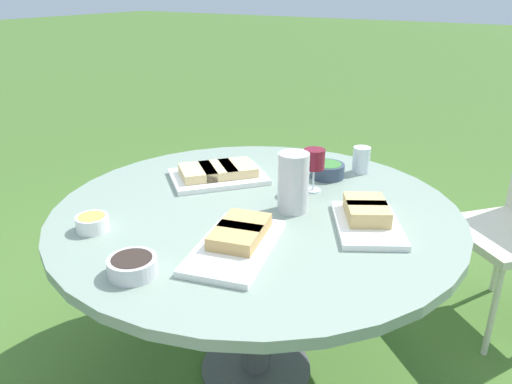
{
  "coord_description": "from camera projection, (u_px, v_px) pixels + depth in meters",
  "views": [
    {
      "loc": [
        -0.86,
        1.36,
        1.47
      ],
      "look_at": [
        0.0,
        0.0,
        0.79
      ],
      "focal_mm": 35.0,
      "sensor_mm": 36.0,
      "label": 1
    }
  ],
  "objects": [
    {
      "name": "ground_plane",
      "position": [
        256.0,
        369.0,
        2.06
      ],
      "size": [
        40.0,
        40.0,
        0.0
      ],
      "primitive_type": "plane",
      "color": "#446B2B"
    },
    {
      "name": "bowl_fries",
      "position": [
        92.0,
        222.0,
        1.6
      ],
      "size": [
        0.1,
        0.1,
        0.05
      ],
      "color": "white",
      "rests_on": "dining_table"
    },
    {
      "name": "water_pitcher",
      "position": [
        293.0,
        182.0,
        1.71
      ],
      "size": [
        0.11,
        0.11,
        0.21
      ],
      "color": "silver",
      "rests_on": "dining_table"
    },
    {
      "name": "dining_table",
      "position": [
        256.0,
        228.0,
        1.8
      ],
      "size": [
        1.44,
        1.44,
        0.73
      ],
      "color": "#4C4C51",
      "rests_on": "ground_plane"
    },
    {
      "name": "wine_glass",
      "position": [
        314.0,
        161.0,
        1.87
      ],
      "size": [
        0.08,
        0.08,
        0.17
      ],
      "color": "silver",
      "rests_on": "dining_table"
    },
    {
      "name": "platter_bread_main",
      "position": [
        238.0,
        239.0,
        1.5
      ],
      "size": [
        0.3,
        0.43,
        0.06
      ],
      "color": "white",
      "rests_on": "dining_table"
    },
    {
      "name": "platter_charcuterie",
      "position": [
        218.0,
        173.0,
        2.02
      ],
      "size": [
        0.44,
        0.45,
        0.06
      ],
      "color": "white",
      "rests_on": "dining_table"
    },
    {
      "name": "bowl_salad",
      "position": [
        327.0,
        170.0,
        2.04
      ],
      "size": [
        0.14,
        0.14,
        0.06
      ],
      "color": "#334256",
      "rests_on": "dining_table"
    },
    {
      "name": "cup_water_near",
      "position": [
        361.0,
        160.0,
        2.08
      ],
      "size": [
        0.07,
        0.07,
        0.11
      ],
      "color": "silver",
      "rests_on": "dining_table"
    },
    {
      "name": "platter_sandwich_side",
      "position": [
        367.0,
        216.0,
        1.64
      ],
      "size": [
        0.34,
        0.38,
        0.07
      ],
      "color": "white",
      "rests_on": "dining_table"
    },
    {
      "name": "bowl_olives",
      "position": [
        132.0,
        265.0,
        1.36
      ],
      "size": [
        0.14,
        0.14,
        0.05
      ],
      "color": "silver",
      "rests_on": "dining_table"
    }
  ]
}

